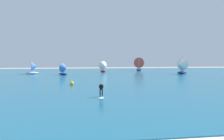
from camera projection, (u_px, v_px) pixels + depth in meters
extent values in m
cube|color=#1E607F|center=(99.00, 76.00, 56.12)|extent=(160.00, 90.00, 0.10)
cube|color=#26B2CC|center=(101.00, 97.00, 24.37)|extent=(0.57, 1.43, 0.05)
cylinder|color=black|center=(100.00, 93.00, 24.16)|extent=(0.14, 0.14, 0.80)
cylinder|color=black|center=(102.00, 93.00, 24.53)|extent=(0.14, 0.14, 0.80)
cube|color=black|center=(101.00, 87.00, 24.31)|extent=(0.38, 0.25, 0.60)
sphere|color=tan|center=(101.00, 84.00, 24.29)|extent=(0.22, 0.22, 0.22)
cylinder|color=black|center=(99.00, 87.00, 24.38)|extent=(0.14, 0.51, 0.39)
cylinder|color=black|center=(103.00, 87.00, 24.40)|extent=(0.14, 0.51, 0.39)
ellipsoid|color=white|center=(101.00, 98.00, 23.42)|extent=(0.75, 0.66, 0.08)
ellipsoid|color=navy|center=(63.00, 74.00, 58.27)|extent=(3.08, 2.77, 0.58)
cylinder|color=silver|center=(63.00, 67.00, 58.25)|extent=(0.10, 0.10, 3.09)
cone|color=#3F72CC|center=(64.00, 68.00, 57.91)|extent=(2.68, 2.87, 2.60)
ellipsoid|color=navy|center=(139.00, 70.00, 80.09)|extent=(3.76, 4.96, 0.89)
cylinder|color=silver|center=(139.00, 62.00, 79.73)|extent=(0.15, 0.15, 4.77)
cone|color=#D84C3F|center=(140.00, 63.00, 80.72)|extent=(4.52, 3.78, 4.01)
ellipsoid|color=maroon|center=(103.00, 71.00, 71.64)|extent=(2.27, 3.75, 0.66)
cylinder|color=silver|center=(103.00, 65.00, 71.68)|extent=(0.11, 0.11, 3.55)
cone|color=white|center=(104.00, 65.00, 71.00)|extent=(3.31, 2.41, 2.98)
ellipsoid|color=white|center=(32.00, 73.00, 61.60)|extent=(3.80, 2.11, 0.68)
cylinder|color=silver|center=(31.00, 66.00, 61.42)|extent=(0.11, 0.11, 3.60)
cone|color=#3F72CC|center=(34.00, 66.00, 61.74)|extent=(2.29, 3.33, 3.03)
ellipsoid|color=navy|center=(182.00, 73.00, 62.08)|extent=(4.62, 3.66, 0.84)
cylinder|color=silver|center=(183.00, 64.00, 62.07)|extent=(0.14, 0.14, 4.48)
cone|color=white|center=(181.00, 64.00, 61.46)|extent=(3.64, 4.23, 3.76)
sphere|color=yellow|center=(72.00, 83.00, 35.40)|extent=(0.68, 0.68, 0.68)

